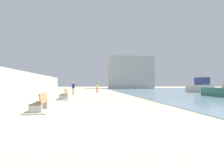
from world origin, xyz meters
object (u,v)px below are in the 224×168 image
bench_near (39,108)px  boat_far_left (200,87)px  bench_far (64,97)px  person_walking (97,87)px  person_standing (73,87)px

bench_near → boat_far_left: 28.11m
boat_far_left → bench_far: bearing=-150.7°
bench_near → bench_far: (0.45, 7.93, 0.00)m
bench_near → person_walking: size_ratio=1.37×
bench_near → person_standing: (0.90, 14.94, 0.76)m
bench_far → person_walking: size_ratio=1.39×
person_walking → boat_far_left: 16.32m
boat_far_left → bench_near: bearing=-136.9°
person_walking → boat_far_left: size_ratio=0.31×
bench_near → person_standing: person_standing is taller
bench_near → person_walking: (4.21, 20.09, 0.65)m
bench_far → person_standing: size_ratio=1.26×
person_walking → boat_far_left: bearing=-3.1°
person_standing → boat_far_left: (19.62, 4.27, -0.08)m
bench_far → person_walking: (3.77, 12.16, 0.65)m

